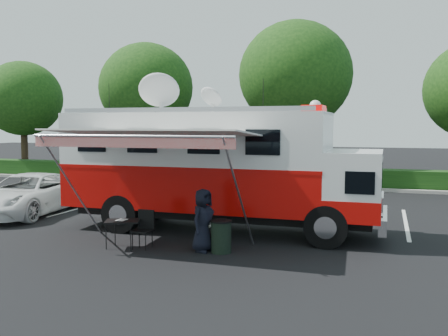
# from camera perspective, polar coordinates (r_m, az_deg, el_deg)

# --- Properties ---
(ground_plane) EXTENTS (120.00, 120.00, 0.00)m
(ground_plane) POSITION_cam_1_polar(r_m,az_deg,el_deg) (15.42, -0.58, -7.21)
(ground_plane) COLOR black
(ground_plane) RESTS_ON ground
(back_border) EXTENTS (60.00, 6.14, 8.87)m
(back_border) POSITION_cam_1_polar(r_m,az_deg,el_deg) (27.48, 10.47, 8.56)
(back_border) COLOR #9E998E
(back_border) RESTS_ON ground_plane
(stall_lines) EXTENTS (24.12, 5.50, 0.01)m
(stall_lines) POSITION_cam_1_polar(r_m,az_deg,el_deg) (18.37, 0.94, -5.21)
(stall_lines) COLOR silver
(stall_lines) RESTS_ON ground_plane
(command_truck) EXTENTS (9.63, 2.65, 4.63)m
(command_truck) POSITION_cam_1_polar(r_m,az_deg,el_deg) (15.15, -0.89, 0.16)
(command_truck) COLOR black
(command_truck) RESTS_ON ground_plane
(awning) EXTENTS (5.26, 2.71, 3.17)m
(awning) POSITION_cam_1_polar(r_m,az_deg,el_deg) (12.89, -8.53, 3.70)
(awning) COLOR silver
(awning) RESTS_ON ground_plane
(white_suv) EXTENTS (3.00, 5.53, 1.47)m
(white_suv) POSITION_cam_1_polar(r_m,az_deg,el_deg) (19.56, -21.45, -4.94)
(white_suv) COLOR silver
(white_suv) RESTS_ON ground_plane
(person) EXTENTS (0.72, 0.91, 1.62)m
(person) POSITION_cam_1_polar(r_m,az_deg,el_deg) (13.03, -2.38, -9.49)
(person) COLOR black
(person) RESTS_ON ground_plane
(folding_table) EXTENTS (1.05, 0.91, 0.75)m
(folding_table) POSITION_cam_1_polar(r_m,az_deg,el_deg) (13.43, -11.53, -6.08)
(folding_table) COLOR black
(folding_table) RESTS_ON ground_plane
(folding_chair) EXTENTS (0.49, 0.52, 1.00)m
(folding_chair) POSITION_cam_1_polar(r_m,az_deg,el_deg) (13.44, -9.10, -6.51)
(folding_chair) COLOR black
(folding_chair) RESTS_ON ground_plane
(trash_bin) EXTENTS (0.56, 0.56, 0.83)m
(trash_bin) POSITION_cam_1_polar(r_m,az_deg,el_deg) (12.81, -0.32, -7.81)
(trash_bin) COLOR black
(trash_bin) RESTS_ON ground_plane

